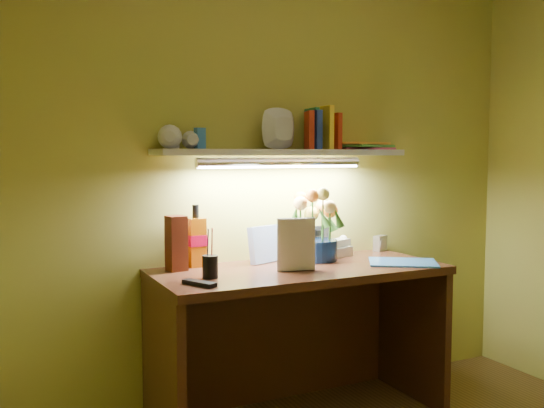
# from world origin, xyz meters

# --- Properties ---
(desk) EXTENTS (1.40, 0.60, 0.75)m
(desk) POSITION_xyz_m (0.00, 1.20, 0.38)
(desk) COLOR #3E2110
(desk) RESTS_ON ground
(flower_bouquet) EXTENTS (0.30, 0.30, 0.37)m
(flower_bouquet) POSITION_xyz_m (0.17, 1.34, 0.93)
(flower_bouquet) COLOR #0E1D3D
(flower_bouquet) RESTS_ON desk
(telephone) EXTENTS (0.21, 0.18, 0.10)m
(telephone) POSITION_xyz_m (0.31, 1.40, 0.80)
(telephone) COLOR beige
(telephone) RESTS_ON desk
(desk_clock) EXTENTS (0.10, 0.07, 0.09)m
(desk_clock) POSITION_xyz_m (0.65, 1.45, 0.79)
(desk_clock) COLOR silver
(desk_clock) RESTS_ON desk
(whisky_bottle) EXTENTS (0.09, 0.09, 0.30)m
(whisky_bottle) POSITION_xyz_m (-0.44, 1.44, 0.90)
(whisky_bottle) COLOR #A24D05
(whisky_bottle) RESTS_ON desk
(whisky_box) EXTENTS (0.09, 0.09, 0.26)m
(whisky_box) POSITION_xyz_m (-0.55, 1.39, 0.88)
(whisky_box) COLOR #4E1B0B
(whisky_box) RESTS_ON desk
(pen_cup) EXTENTS (0.08, 0.08, 0.17)m
(pen_cup) POSITION_xyz_m (-0.47, 1.16, 0.83)
(pen_cup) COLOR black
(pen_cup) RESTS_ON desk
(art_card) EXTENTS (0.18, 0.10, 0.18)m
(art_card) POSITION_xyz_m (-0.10, 1.40, 0.84)
(art_card) COLOR silver
(art_card) RESTS_ON desk
(tv_remote) EXTENTS (0.11, 0.16, 0.02)m
(tv_remote) POSITION_xyz_m (-0.56, 1.04, 0.76)
(tv_remote) COLOR black
(tv_remote) RESTS_ON desk
(blue_folder) EXTENTS (0.41, 0.38, 0.01)m
(blue_folder) POSITION_xyz_m (0.51, 1.07, 0.75)
(blue_folder) COLOR #3578C5
(blue_folder) RESTS_ON desk
(desk_book_a) EXTENTS (0.18, 0.07, 0.25)m
(desk_book_a) POSITION_xyz_m (-0.15, 1.15, 0.87)
(desk_book_a) COLOR beige
(desk_book_a) RESTS_ON desk
(desk_book_b) EXTENTS (0.16, 0.03, 0.21)m
(desk_book_b) POSITION_xyz_m (-0.15, 1.15, 0.86)
(desk_book_b) COLOR silver
(desk_book_b) RESTS_ON desk
(wall_shelf) EXTENTS (1.32, 0.31, 0.25)m
(wall_shelf) POSITION_xyz_m (0.03, 1.38, 1.34)
(wall_shelf) COLOR silver
(wall_shelf) RESTS_ON ground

